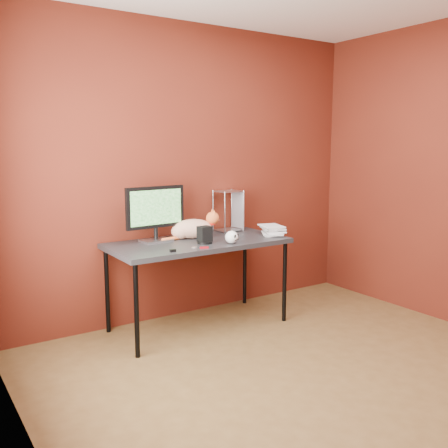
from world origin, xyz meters
TOP-DOWN VIEW (x-y plane):
  - room at (0.00, 0.00)m, footprint 3.52×3.52m
  - desk at (-0.15, 1.37)m, footprint 1.50×0.70m
  - monitor at (-0.46, 1.53)m, footprint 0.53×0.19m
  - cat at (-0.13, 1.50)m, footprint 0.53×0.28m
  - skull_mug at (0.02, 1.12)m, footprint 0.11×0.12m
  - speaker at (-0.16, 1.25)m, footprint 0.12×0.12m
  - book_stack at (0.48, 1.30)m, footprint 0.28×0.30m
  - wire_rack at (0.33, 1.63)m, footprint 0.23×0.20m
  - pocket_knife at (-0.27, 1.08)m, footprint 0.07×0.04m
  - black_gadget at (-0.53, 1.10)m, footprint 0.04×0.03m
  - washer at (-0.32, 1.14)m, footprint 0.05×0.05m

SIDE VIEW (x-z plane):
  - desk at x=-0.15m, z-range 0.32..1.07m
  - washer at x=-0.32m, z-range 0.75..0.75m
  - pocket_knife at x=-0.27m, z-range 0.75..0.76m
  - black_gadget at x=-0.53m, z-range 0.75..0.77m
  - skull_mug at x=0.02m, z-range 0.75..0.86m
  - speaker at x=-0.16m, z-range 0.75..0.89m
  - cat at x=-0.13m, z-range 0.71..0.96m
  - wire_rack at x=0.33m, z-range 0.75..1.13m
  - monitor at x=-0.46m, z-range 0.78..1.24m
  - book_stack at x=0.48m, z-range 0.75..1.71m
  - room at x=0.00m, z-range 0.14..2.75m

